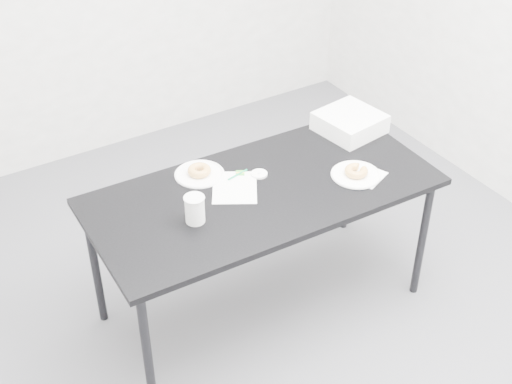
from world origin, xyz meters
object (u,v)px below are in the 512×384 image
pen (238,175)px  plate_near (356,175)px  scorecard (235,187)px  donut_near (356,171)px  donut_far (199,170)px  table (263,199)px  coffee_cup (195,209)px  bakery_box (350,122)px  plate_far (199,174)px

pen → plate_near: (0.49, -0.30, 0.00)m
scorecard → donut_near: (0.55, -0.22, 0.03)m
scorecard → donut_near: donut_near is taller
pen → donut_near: bearing=-44.0°
donut_far → pen: bearing=-34.2°
table → donut_far: 0.34m
donut_far → coffee_cup: (-0.19, -0.31, 0.04)m
coffee_cup → table: bearing=7.7°
coffee_cup → plate_near: bearing=-6.3°
coffee_cup → donut_near: bearing=-6.3°
table → coffee_cup: bearing=-170.9°
pen → bakery_box: bakery_box is taller
donut_near → bakery_box: size_ratio=0.38×
donut_near → plate_far: bearing=147.7°
plate_far → bakery_box: size_ratio=0.81×
donut_near → plate_far: donut_near is taller
scorecard → plate_far: size_ratio=1.09×
table → pen: (-0.05, 0.16, 0.06)m
plate_near → plate_far: (-0.64, 0.41, -0.00)m
donut_far → bakery_box: (0.87, -0.05, 0.02)m
plate_far → coffee_cup: 0.37m
table → pen: 0.18m
pen → donut_far: bearing=133.5°
table → plate_near: 0.47m
donut_far → coffee_cup: 0.37m
pen → bakery_box: size_ratio=0.41×
table → scorecard: scorecard is taller
plate_near → donut_near: size_ratio=2.13×
plate_near → plate_far: size_ratio=1.00×
plate_near → donut_near: (0.00, 0.00, 0.02)m
plate_near → bakery_box: size_ratio=0.81×
donut_near → coffee_cup: 0.83m
scorecard → pen: 0.10m
pen → donut_near: donut_near is taller
pen → coffee_cup: coffee_cup is taller
table → pen: size_ratio=13.71×
plate_near → donut_near: bearing=0.0°
scorecard → donut_far: size_ratio=2.31×
plate_near → donut_near: 0.02m
donut_near → plate_far: (-0.64, 0.41, -0.03)m
donut_near → plate_near: bearing=0.0°
table → donut_far: size_ratio=14.73×
scorecard → bakery_box: bakery_box is taller
table → coffee_cup: (-0.39, -0.05, 0.12)m
scorecard → plate_far: bearing=147.3°
table → bakery_box: bakery_box is taller
table → plate_far: size_ratio=6.92×
donut_near → coffee_cup: (-0.83, 0.09, 0.04)m
plate_far → coffee_cup: size_ratio=1.84×
pen → scorecard: bearing=-140.6°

